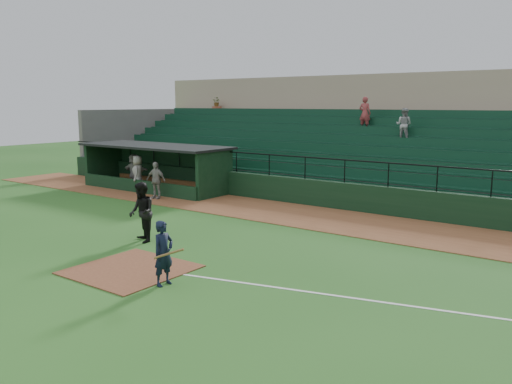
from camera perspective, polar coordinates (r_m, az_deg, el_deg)
The scene contains 11 objects.
ground at distance 15.88m, azimuth -10.77°, elevation -7.46°, with size 90.00×90.00×0.00m, color #265B1D.
warning_track at distance 21.93m, azimuth 4.62°, elevation -2.50°, with size 40.00×4.00×0.03m, color brown.
home_plate_dirt at distance 15.24m, azimuth -13.54°, elevation -8.23°, with size 3.00×3.00×0.03m, color brown.
foul_line at distance 12.80m, azimuth 19.76°, elevation -12.11°, with size 18.00×0.09×0.01m, color white.
stadium_structure at distance 29.09m, azimuth 13.45°, elevation 4.83°, with size 38.00×13.08×6.40m.
dugout at distance 29.03m, azimuth -10.33°, elevation 3.00°, with size 8.90×3.20×2.42m.
batter_at_plate at distance 13.62m, azimuth -10.08°, elevation -6.60°, with size 1.01×0.68×1.69m.
umpire at distance 17.91m, azimuth -12.39°, elevation -2.18°, with size 0.99×0.77×2.04m, color black.
dugout_player_a at distance 25.85m, azimuth -10.90°, elevation 1.27°, with size 1.05×0.44×1.80m, color #99958F.
dugout_player_b at distance 28.16m, azimuth -12.80°, elevation 2.00°, with size 0.93×0.61×1.91m, color #A7A19C.
dugout_player_c at distance 29.67m, azimuth -13.19°, elevation 2.31°, with size 1.71×0.55×1.85m, color #A39D98.
Camera 1 is at (11.15, -10.31, 4.63)m, focal length 36.60 mm.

